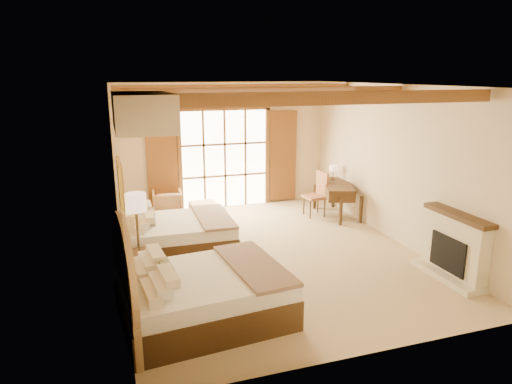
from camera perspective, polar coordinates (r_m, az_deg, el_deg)
name	(u,v)px	position (r m, az deg, el deg)	size (l,w,h in m)	color
floor	(270,253)	(8.99, 1.71, -7.64)	(7.00, 7.00, 0.00)	tan
wall_back	(224,146)	(11.81, -4.01, 5.79)	(5.50, 5.50, 0.00)	beige
wall_left	(117,184)	(8.03, -17.01, 0.98)	(7.00, 7.00, 0.00)	beige
wall_right	(396,164)	(9.78, 17.15, 3.33)	(7.00, 7.00, 0.00)	beige
ceiling	(271,85)	(8.32, 1.88, 13.20)	(7.00, 7.00, 0.00)	#AA732F
ceiling_beams	(271,92)	(8.33, 1.87, 12.38)	(5.39, 4.60, 0.18)	brown
french_doors	(225,160)	(11.81, -3.91, 4.07)	(3.95, 0.08, 2.60)	white
fireplace	(454,250)	(8.47, 23.50, -6.62)	(0.46, 1.40, 1.16)	beige
painting	(121,185)	(7.27, -16.56, 0.84)	(0.06, 0.95, 0.75)	gold
canopy_valance	(143,111)	(5.86, -13.97, 9.75)	(0.70, 1.40, 0.45)	beige
bed_near	(193,291)	(6.58, -7.94, -12.22)	(2.42, 1.92, 1.49)	#452B14
bed_far	(170,232)	(9.04, -10.73, -4.92)	(2.14, 1.66, 1.39)	#452B14
nightstand	(143,266)	(7.97, -13.91, -9.00)	(0.45, 0.45, 0.54)	#452B14
floor_lamp	(136,208)	(7.42, -14.78, -1.98)	(0.34, 0.34, 1.58)	#362A16
armchair	(167,204)	(11.33, -11.01, -1.45)	(0.69, 0.71, 0.65)	tan
ottoman	(203,212)	(10.93, -6.58, -2.46)	(0.59, 0.59, 0.43)	tan
desk	(337,198)	(11.35, 10.08, -0.79)	(1.09, 1.63, 0.81)	#452B14
desk_chair	(315,202)	(11.29, 7.42, -1.27)	(0.53, 0.53, 1.09)	#985C36
desk_lamp	(333,169)	(11.62, 9.64, 2.91)	(0.19, 0.19, 0.37)	#362A16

